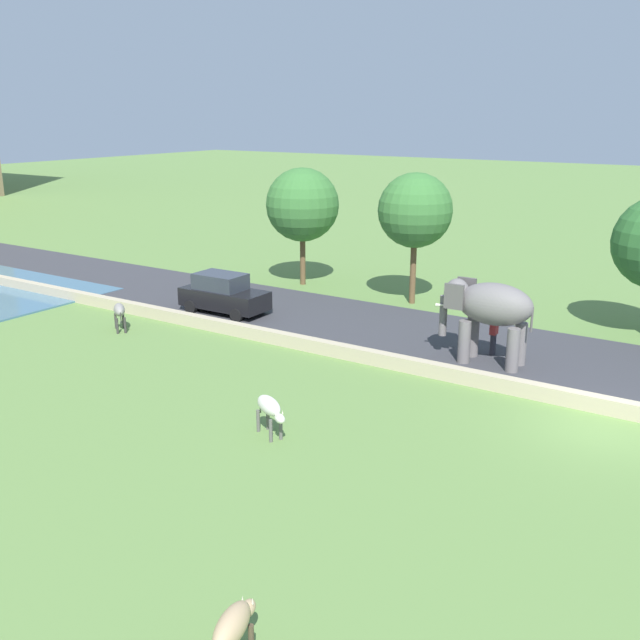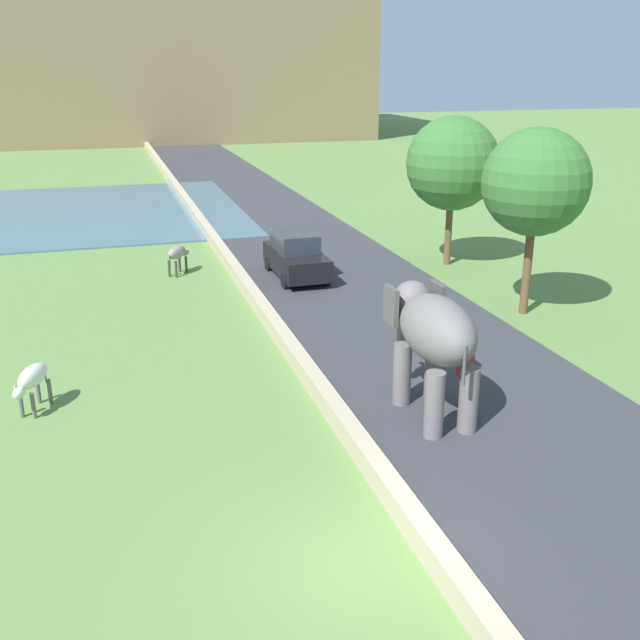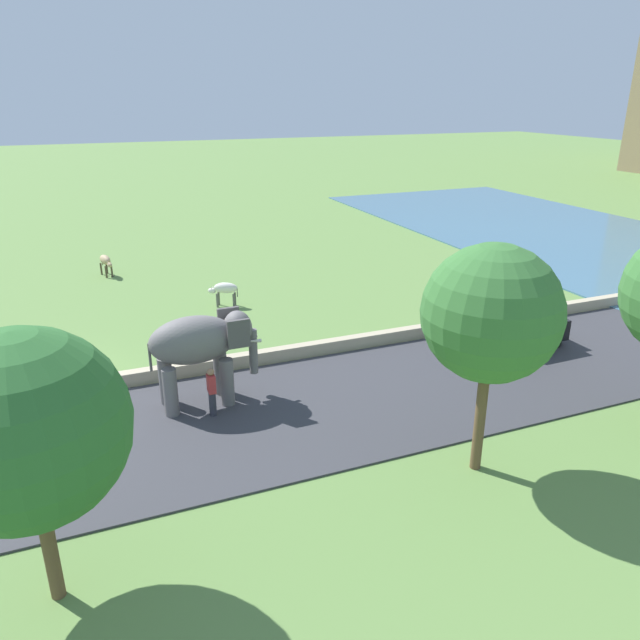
{
  "view_description": "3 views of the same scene",
  "coord_description": "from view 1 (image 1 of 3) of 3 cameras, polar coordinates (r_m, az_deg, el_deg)",
  "views": [
    {
      "loc": [
        -20.05,
        -3.49,
        8.7
      ],
      "look_at": [
        -0.29,
        9.37,
        1.8
      ],
      "focal_mm": 40.19,
      "sensor_mm": 36.0,
      "label": 1
    },
    {
      "loc": [
        -3.52,
        -9.38,
        7.89
      ],
      "look_at": [
        1.83,
        8.38,
        1.31
      ],
      "focal_mm": 40.69,
      "sensor_mm": 36.0,
      "label": 2
    },
    {
      "loc": [
        20.65,
        1.71,
        9.33
      ],
      "look_at": [
        2.34,
        9.16,
        1.85
      ],
      "focal_mm": 33.82,
      "sensor_mm": 36.0,
      "label": 3
    }
  ],
  "objects": [
    {
      "name": "tree_far",
      "position": [
        33.15,
        7.59,
        8.63
      ],
      "size": [
        3.41,
        3.41,
        6.07
      ],
      "color": "brown",
      "rests_on": "ground"
    },
    {
      "name": "barrier_wall",
      "position": [
        31.38,
        -11.81,
        0.34
      ],
      "size": [
        0.4,
        110.0,
        0.5
      ],
      "primitive_type": "cube",
      "color": "tan",
      "rests_on": "ground"
    },
    {
      "name": "ground_plane",
      "position": [
        22.13,
        21.44,
        -8.04
      ],
      "size": [
        220.0,
        220.0,
        0.0
      ],
      "primitive_type": "plane",
      "color": "#608442"
    },
    {
      "name": "cow_white",
      "position": [
        19.89,
        -4.02,
        -7.03
      ],
      "size": [
        0.91,
        1.39,
        1.15
      ],
      "color": "silver",
      "rests_on": "ground"
    },
    {
      "name": "cow_tan",
      "position": [
        12.42,
        -6.92,
        -23.11
      ],
      "size": [
        1.42,
        0.72,
        1.15
      ],
      "color": "tan",
      "rests_on": "ground"
    },
    {
      "name": "tree_near",
      "position": [
        36.7,
        -1.41,
        9.15
      ],
      "size": [
        3.72,
        3.72,
        6.0
      ],
      "color": "brown",
      "rests_on": "ground"
    },
    {
      "name": "road_surface",
      "position": [
        35.42,
        -9.8,
        1.9
      ],
      "size": [
        7.0,
        120.0,
        0.06
      ],
      "primitive_type": "cube",
      "color": "#38383D",
      "rests_on": "ground"
    },
    {
      "name": "elephant",
      "position": [
        25.75,
        13.25,
        0.87
      ],
      "size": [
        1.44,
        3.47,
        2.99
      ],
      "color": "slate",
      "rests_on": "ground"
    },
    {
      "name": "cow_grey",
      "position": [
        30.42,
        -15.69,
        0.71
      ],
      "size": [
        1.11,
        1.31,
        1.15
      ],
      "color": "gray",
      "rests_on": "ground"
    },
    {
      "name": "person_beside_elephant",
      "position": [
        26.94,
        13.66,
        -1.06
      ],
      "size": [
        0.36,
        0.22,
        1.63
      ],
      "color": "#33333D",
      "rests_on": "ground"
    },
    {
      "name": "car_black",
      "position": [
        32.06,
        -7.7,
        2.08
      ],
      "size": [
        1.84,
        4.02,
        1.8
      ],
      "color": "black",
      "rests_on": "ground"
    }
  ]
}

